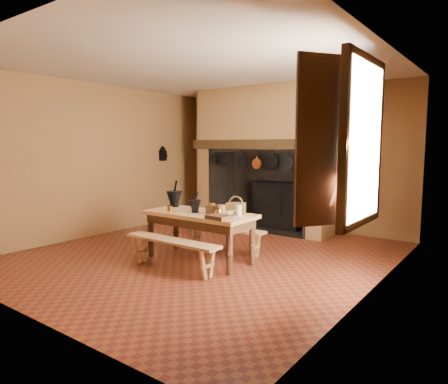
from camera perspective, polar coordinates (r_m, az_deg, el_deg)
name	(u,v)px	position (r m, az deg, el deg)	size (l,w,h in m)	color
floor	(205,255)	(6.19, -2.76, -8.95)	(5.50, 5.50, 0.00)	brown
ceiling	(204,67)	(6.07, -2.91, 17.43)	(5.50, 5.50, 0.00)	silver
back_wall	(290,159)	(8.28, 9.35, 4.72)	(5.00, 0.02, 2.80)	brown
wall_left	(100,160)	(7.79, -17.25, 4.40)	(0.02, 5.50, 2.80)	brown
wall_right	(377,169)	(4.79, 21.01, 3.07)	(0.02, 5.50, 2.80)	brown
wall_front	(19,174)	(4.22, -27.22, 2.35)	(5.00, 0.02, 2.80)	brown
chimney_breast	(266,138)	(8.04, 6.04, 7.66)	(2.95, 0.96, 2.80)	brown
iron_range	(280,205)	(8.11, 7.99, -1.79)	(1.12, 0.55, 1.60)	black
hearth_pans	(232,220)	(8.51, 1.22, -3.99)	(0.51, 0.62, 0.20)	#C6842D
hanging_pans	(251,162)	(7.64, 3.83, 4.34)	(1.92, 0.29, 0.27)	black
onion_string	(316,165)	(6.99, 13.05, 3.73)	(0.12, 0.10, 0.46)	#98471C
herb_bunch	(326,163)	(6.92, 14.43, 4.08)	(0.20, 0.20, 0.35)	#57642F
window	(353,142)	(4.45, 17.89, 6.82)	(0.39, 1.75, 1.76)	white
wall_coffee_mill	(163,153)	(8.74, -8.72, 5.59)	(0.23, 0.16, 0.31)	black
work_table	(200,220)	(5.77, -3.51, -4.01)	(1.64, 0.73, 0.71)	tan
bench_front	(172,247)	(5.41, -7.47, -7.83)	(1.50, 0.26, 0.42)	tan
bench_back	(224,233)	(6.29, 0.02, -5.89)	(1.42, 0.25, 0.40)	tan
mortar_large	(174,198)	(6.30, -7.10, -0.84)	(0.25, 0.25, 0.42)	black
mortar_small	(195,206)	(5.73, -4.15, -1.96)	(0.18, 0.18, 0.30)	black
coffee_grinder	(212,209)	(5.56, -1.78, -2.43)	(0.19, 0.16, 0.20)	#3A1E12
brass_mug_a	(170,209)	(5.82, -7.70, -2.38)	(0.08, 0.08, 0.09)	#C6842D
brass_mug_b	(223,211)	(5.63, -0.20, -2.70)	(0.07, 0.07, 0.08)	#C6842D
mixing_bowl	(230,211)	(5.59, 0.80, -2.80)	(0.30, 0.30, 0.07)	#C3BB96
stoneware_crock	(221,210)	(5.46, -0.40, -2.63)	(0.12, 0.12, 0.15)	brown
glass_jar	(239,210)	(5.46, 2.12, -2.65)	(0.08, 0.08, 0.15)	beige
wicker_basket	(236,207)	(5.67, 1.71, -2.21)	(0.31, 0.27, 0.25)	#443014
wooden_tray	(219,217)	(5.21, -0.75, -3.61)	(0.31, 0.22, 0.05)	#3A1E12
brass_cup	(218,213)	(5.45, -0.84, -2.95)	(0.12, 0.12, 0.09)	#C6842D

